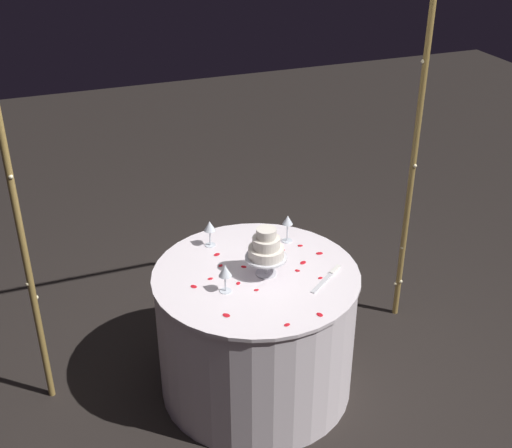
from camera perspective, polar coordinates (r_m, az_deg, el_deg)
ground_plane at (r=3.99m, az=0.00°, el=-13.49°), size 12.00×12.00×0.00m
decorative_arch at (r=3.47m, az=-1.90°, el=8.58°), size 2.30×0.06×2.24m
main_table at (r=3.74m, az=0.00°, el=-9.15°), size 1.10×1.10×0.76m
tiered_cake at (r=3.43m, az=0.87°, el=-2.08°), size 0.22×0.22×0.27m
wine_glass_0 at (r=3.75m, az=2.71°, el=0.20°), size 0.06×0.06×0.17m
wine_glass_1 at (r=3.72m, az=-3.98°, el=-0.28°), size 0.07×0.07×0.15m
wine_glass_2 at (r=3.32m, az=-2.65°, el=-4.10°), size 0.07×0.07×0.16m
cake_knife at (r=3.50m, az=6.14°, el=-4.53°), size 0.25×0.20×0.01m
rose_petal_0 at (r=3.39m, az=0.03°, el=-5.65°), size 0.03×0.02×0.00m
rose_petal_1 at (r=3.72m, az=2.29°, el=-2.24°), size 0.03×0.02×0.00m
rose_petal_2 at (r=3.58m, az=-3.05°, el=-3.56°), size 0.03×0.03×0.00m
rose_petal_3 at (r=3.61m, az=4.04°, el=-3.31°), size 0.05×0.04×0.00m
rose_petal_4 at (r=3.70m, az=5.44°, el=-2.51°), size 0.04×0.03×0.00m
rose_petal_5 at (r=3.49m, az=5.52°, el=-4.60°), size 0.03×0.02×0.00m
rose_petal_6 at (r=3.48m, az=-3.92°, el=-4.68°), size 0.03×0.02×0.00m
rose_petal_7 at (r=3.22m, az=-2.55°, el=-7.79°), size 0.05×0.05×0.00m
rose_petal_8 at (r=3.54m, az=3.56°, el=-3.99°), size 0.03×0.03×0.00m
rose_petal_9 at (r=3.43m, az=-5.34°, el=-5.34°), size 0.04×0.05×0.00m
rose_petal_10 at (r=3.16m, az=2.67°, el=-8.59°), size 0.04×0.03×0.00m
rose_petal_11 at (r=3.77m, az=3.80°, el=-1.85°), size 0.03×0.03×0.00m
rose_petal_12 at (r=3.57m, az=-1.05°, el=-3.67°), size 0.04×0.04×0.00m
rose_petal_13 at (r=3.23m, az=5.46°, el=-7.71°), size 0.04×0.04×0.00m
rose_petal_14 at (r=3.92m, az=1.26°, el=-0.43°), size 0.04×0.04×0.00m
rose_petal_15 at (r=3.69m, az=2.05°, el=-2.46°), size 0.03×0.03×0.00m
rose_petal_16 at (r=3.68m, az=-3.37°, el=-2.62°), size 0.04×0.04×0.00m
rose_petal_17 at (r=3.44m, az=-1.52°, el=-5.08°), size 0.03×0.04×0.00m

